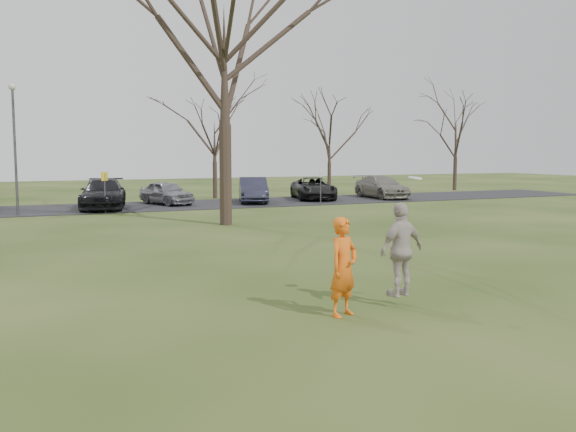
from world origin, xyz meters
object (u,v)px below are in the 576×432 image
object	(u,v)px
big_tree	(224,55)
player_defender	(344,267)
car_5	(253,190)
car_7	(382,187)
car_4	(166,193)
car_3	(103,194)
car_6	(313,188)
catching_play	(401,249)
lamp_post	(14,132)

from	to	relation	value
big_tree	player_defender	bearing A→B (deg)	-99.75
car_5	car_7	size ratio (longest dim) A/B	0.92
car_4	car_7	world-z (taller)	car_7
car_3	car_6	bearing A→B (deg)	16.52
big_tree	car_3	bearing A→B (deg)	111.83
car_4	big_tree	distance (m)	12.32
car_6	car_4	bearing A→B (deg)	-164.93
catching_play	big_tree	bearing A→B (deg)	85.53
car_4	big_tree	xyz separation A→B (m)	(0.12, -10.59, 6.28)
car_6	catching_play	distance (m)	27.28
car_5	player_defender	bearing A→B (deg)	-89.49
player_defender	catching_play	distance (m)	1.43
lamp_post	big_tree	bearing A→B (deg)	-43.15
player_defender	car_5	world-z (taller)	player_defender
player_defender	big_tree	size ratio (longest dim) A/B	0.13
player_defender	catching_play	size ratio (longest dim) A/B	0.78
car_4	catching_play	distance (m)	25.23
car_5	car_7	xyz separation A→B (m)	(9.00, -0.02, -0.03)
big_tree	car_5	bearing A→B (deg)	63.46
catching_play	car_4	bearing A→B (deg)	87.67
big_tree	lamp_post	bearing A→B (deg)	136.85
car_3	lamp_post	size ratio (longest dim) A/B	0.87
car_7	big_tree	size ratio (longest dim) A/B	0.36
player_defender	car_6	xyz separation A→B (m)	(11.84, 25.39, -0.19)
car_5	catching_play	size ratio (longest dim) A/B	1.91
car_4	lamp_post	world-z (taller)	lamp_post
catching_play	car_5	bearing A→B (deg)	76.05
catching_play	player_defender	bearing A→B (deg)	-172.55
car_3	lamp_post	xyz separation A→B (m)	(-4.23, -1.92, 3.14)
car_5	big_tree	bearing A→B (deg)	-99.16
lamp_post	car_4	bearing A→B (deg)	21.43
car_6	car_5	bearing A→B (deg)	-155.92
car_4	car_6	distance (m)	9.42
car_4	car_3	bearing A→B (deg)	178.51
car_3	car_6	size ratio (longest dim) A/B	1.08
car_6	car_7	distance (m)	4.70
player_defender	car_6	distance (m)	28.02
car_4	catching_play	world-z (taller)	catching_play
player_defender	car_7	distance (m)	29.68
car_4	lamp_post	size ratio (longest dim) A/B	0.63
player_defender	car_4	bearing A→B (deg)	61.67
car_3	big_tree	xyz separation A→B (m)	(3.77, -9.42, 6.17)
car_7	lamp_post	xyz separation A→B (m)	(-21.95, -2.38, 3.21)
car_3	car_7	world-z (taller)	car_3
car_7	catching_play	size ratio (longest dim) A/B	2.08
car_4	car_7	distance (m)	14.08
car_7	big_tree	bearing A→B (deg)	-141.90
player_defender	catching_play	bearing A→B (deg)	-15.42
player_defender	car_3	distance (m)	24.24
car_3	big_tree	bearing A→B (deg)	-56.78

